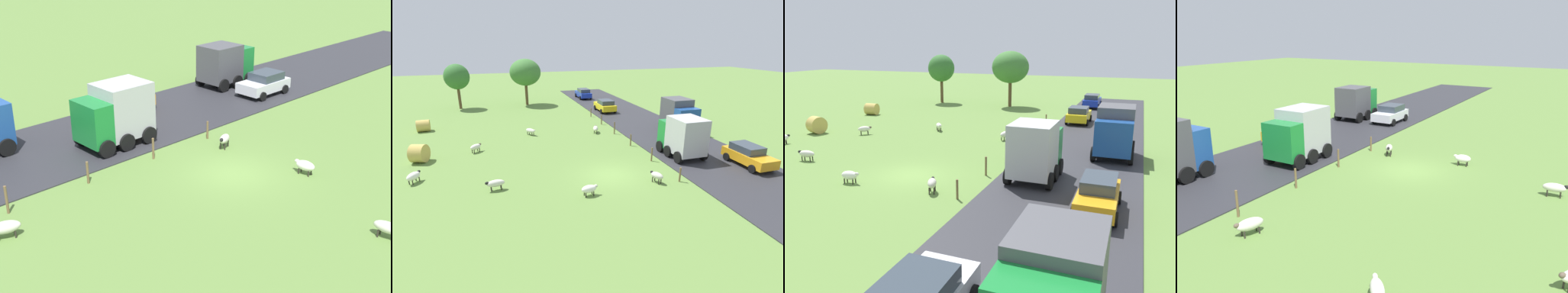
% 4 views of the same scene
% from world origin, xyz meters
% --- Properties ---
extents(ground_plane, '(160.00, 160.00, 0.00)m').
position_xyz_m(ground_plane, '(0.00, 0.00, 0.00)').
color(ground_plane, olive).
extents(road_strip, '(8.00, 80.00, 0.06)m').
position_xyz_m(road_strip, '(8.95, 0.00, 0.03)').
color(road_strip, '#2D2D33').
rests_on(road_strip, ground_plane).
extents(sheep_1, '(1.07, 1.23, 0.70)m').
position_xyz_m(sheep_1, '(-4.34, 11.92, 0.47)').
color(sheep_1, silver).
rests_on(sheep_1, ground_plane).
extents(sheep_2, '(0.79, 1.12, 0.77)m').
position_xyz_m(sheep_2, '(2.55, -2.08, 0.54)').
color(sheep_2, beige).
rests_on(sheep_2, ground_plane).
extents(sheep_3, '(1.28, 0.59, 0.73)m').
position_xyz_m(sheep_3, '(-8.11, 0.03, 0.49)').
color(sheep_3, silver).
rests_on(sheep_3, ground_plane).
extents(sheep_4, '(0.87, 1.32, 0.74)m').
position_xyz_m(sheep_4, '(2.40, 10.71, 0.48)').
color(sheep_4, silver).
rests_on(sheep_4, ground_plane).
extents(sheep_5, '(1.11, 0.60, 0.72)m').
position_xyz_m(sheep_5, '(-2.46, -2.49, 0.47)').
color(sheep_5, white).
rests_on(sheep_5, ground_plane).
extents(sheep_6, '(1.09, 1.06, 0.73)m').
position_xyz_m(sheep_6, '(-9.61, 8.12, 0.50)').
color(sheep_6, silver).
rests_on(sheep_6, ground_plane).
extents(hay_bale_0, '(1.38, 1.36, 1.25)m').
position_xyz_m(hay_bale_0, '(-15.24, 16.76, 0.63)').
color(hay_bale_0, tan).
rests_on(hay_bale_0, ground_plane).
extents(hay_bale_1, '(1.50, 1.75, 1.48)m').
position_xyz_m(hay_bale_1, '(-13.85, 7.03, 0.74)').
color(hay_bale_1, tan).
rests_on(hay_bale_1, ground_plane).
extents(tree_0, '(3.47, 3.47, 6.32)m').
position_xyz_m(tree_0, '(-12.36, 28.23, 4.52)').
color(tree_0, brown).
rests_on(tree_0, ground_plane).
extents(tree_1, '(4.57, 4.57, 6.84)m').
position_xyz_m(tree_1, '(-2.80, 28.26, 4.86)').
color(tree_1, brown).
rests_on(tree_1, ground_plane).
extents(fence_post_0, '(0.12, 0.12, 1.05)m').
position_xyz_m(fence_post_0, '(4.17, -2.41, 0.52)').
color(fence_post_0, brown).
rests_on(fence_post_0, ground_plane).
extents(fence_post_1, '(0.12, 0.12, 1.16)m').
position_xyz_m(fence_post_1, '(4.17, 1.64, 0.58)').
color(fence_post_1, brown).
rests_on(fence_post_1, ground_plane).
extents(fence_post_2, '(0.12, 0.12, 1.12)m').
position_xyz_m(fence_post_2, '(4.17, 5.70, 0.56)').
color(fence_post_2, brown).
rests_on(fence_post_2, ground_plane).
extents(fence_post_3, '(0.12, 0.12, 1.30)m').
position_xyz_m(fence_post_3, '(4.17, 9.75, 0.65)').
color(fence_post_3, brown).
rests_on(fence_post_3, ground_plane).
extents(fence_post_4, '(0.12, 0.12, 1.13)m').
position_xyz_m(fence_post_4, '(4.17, 13.80, 0.56)').
color(fence_post_4, brown).
rests_on(fence_post_4, ground_plane).
extents(fence_post_5, '(0.12, 0.12, 1.10)m').
position_xyz_m(fence_post_5, '(4.17, 17.86, 0.55)').
color(fence_post_5, brown).
rests_on(fence_post_5, ground_plane).
extents(truck_1, '(2.66, 3.97, 3.50)m').
position_xyz_m(truck_1, '(10.97, 8.47, 1.88)').
color(truck_1, '#1E4C99').
rests_on(truck_1, road_strip).
extents(truck_2, '(2.63, 4.00, 3.41)m').
position_xyz_m(truck_2, '(7.07, 1.85, 1.84)').
color(truck_2, '#197F33').
rests_on(truck_2, road_strip).
extents(car_0, '(2.17, 4.06, 1.63)m').
position_xyz_m(car_0, '(6.93, 20.07, 0.90)').
color(car_0, yellow).
rests_on(car_0, road_strip).
extents(car_1, '(1.99, 4.10, 1.60)m').
position_xyz_m(car_1, '(10.92, -1.42, 0.89)').
color(car_1, orange).
rests_on(car_1, road_strip).
extents(car_3, '(2.01, 4.40, 1.63)m').
position_xyz_m(car_3, '(6.97, 30.89, 0.91)').
color(car_3, '#1933B2').
rests_on(car_3, road_strip).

